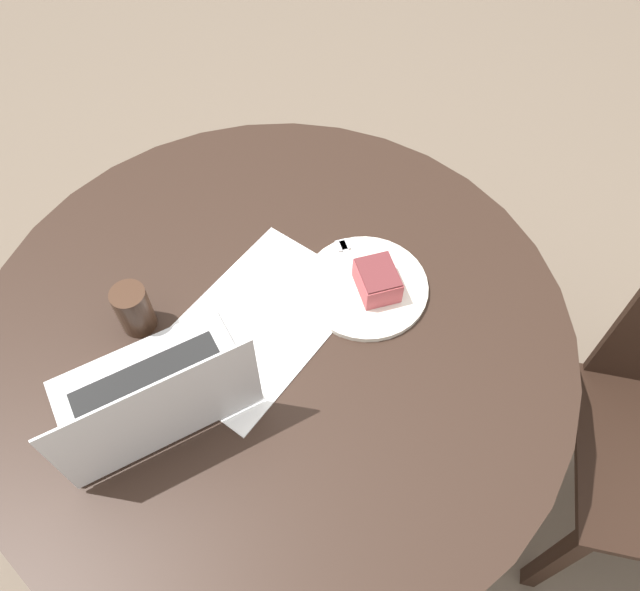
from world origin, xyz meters
name	(u,v)px	position (x,y,z in m)	size (l,w,h in m)	color
ground_plane	(288,454)	(0.00, 0.00, 0.00)	(12.00, 12.00, 0.00)	#6B5B4C
dining_table	(277,360)	(0.00, 0.00, 0.57)	(1.17, 1.17, 0.71)	black
paper_document	(259,321)	(0.01, -0.03, 0.72)	(0.40, 0.26, 0.00)	white
plate	(366,287)	(-0.18, 0.10, 0.72)	(0.25, 0.25, 0.01)	silver
cake_slice	(377,280)	(-0.19, 0.12, 0.75)	(0.11, 0.12, 0.06)	#B74C51
fork	(352,265)	(-0.20, 0.05, 0.73)	(0.12, 0.15, 0.00)	silver
coffee_glass	(134,309)	(0.15, -0.21, 0.77)	(0.07, 0.07, 0.10)	#3D2619
laptop	(155,397)	(0.25, -0.06, 0.76)	(0.40, 0.34, 0.23)	silver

